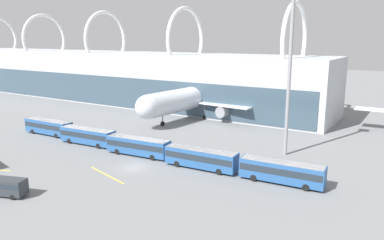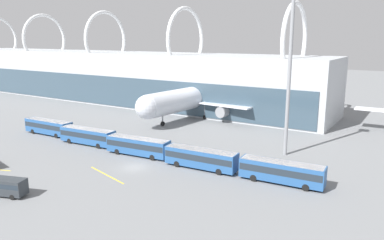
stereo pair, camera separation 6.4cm
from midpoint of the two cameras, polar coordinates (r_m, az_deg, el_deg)
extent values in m
plane|color=slate|center=(62.19, -8.80, -7.14)|extent=(440.00, 440.00, 0.00)
cube|color=#B2B7BC|center=(131.65, -12.75, 6.61)|extent=(149.47, 21.79, 15.97)
cube|color=#384C5B|center=(124.48, -16.24, 4.67)|extent=(146.48, 0.20, 8.78)
torus|color=white|center=(155.17, -21.56, 11.35)|extent=(1.10, 18.94, 18.94)
torus|color=white|center=(131.04, -13.01, 11.84)|extent=(1.10, 18.94, 18.94)
torus|color=white|center=(110.90, -0.96, 12.09)|extent=(1.10, 18.94, 18.94)
torus|color=white|center=(97.28, 15.35, 11.61)|extent=(1.10, 18.94, 18.94)
cylinder|color=silver|center=(96.71, -0.47, 3.32)|extent=(8.25, 31.55, 5.65)
sphere|color=silver|center=(85.03, -6.86, 1.96)|extent=(5.54, 5.54, 5.54)
cone|color=silver|center=(109.37, 4.50, 4.35)|extent=(5.92, 7.27, 5.37)
cube|color=silver|center=(98.37, 0.20, 2.89)|extent=(33.97, 6.42, 0.35)
cylinder|color=gray|center=(93.41, 4.86, 1.32)|extent=(3.07, 4.00, 2.76)
cylinder|color=gray|center=(104.49, -3.97, 2.52)|extent=(3.07, 4.00, 2.76)
cube|color=red|center=(108.19, 4.33, 6.68)|extent=(0.83, 5.17, 7.37)
cube|color=silver|center=(108.66, 4.29, 4.60)|extent=(14.91, 4.43, 0.28)
cylinder|color=gray|center=(89.24, -4.54, 0.76)|extent=(0.36, 0.36, 4.22)
cylinder|color=black|center=(89.69, -4.52, -0.56)|extent=(0.54, 1.13, 1.10)
cylinder|color=gray|center=(96.55, 1.95, 1.68)|extent=(0.36, 0.36, 4.22)
cylinder|color=black|center=(96.97, 1.94, 0.46)|extent=(0.54, 1.13, 1.10)
cylinder|color=gray|center=(100.86, -1.47, 2.15)|extent=(0.36, 0.36, 4.22)
cylinder|color=black|center=(101.26, -1.47, 0.98)|extent=(0.54, 1.13, 1.10)
cube|color=#285693|center=(86.99, -21.04, -0.94)|extent=(12.25, 3.14, 2.84)
cube|color=#232D38|center=(86.93, -21.05, -0.76)|extent=(12.01, 3.16, 0.99)
cube|color=silver|center=(86.71, -21.11, -0.06)|extent=(11.89, 3.04, 0.12)
cylinder|color=black|center=(85.23, -18.72, -1.92)|extent=(1.01, 0.34, 1.00)
cylinder|color=black|center=(83.68, -19.99, -2.28)|extent=(1.01, 0.34, 1.00)
cylinder|color=black|center=(90.92, -21.88, -1.29)|extent=(1.01, 0.34, 1.00)
cylinder|color=black|center=(89.47, -23.12, -1.61)|extent=(1.01, 0.34, 1.00)
cube|color=#285693|center=(76.59, -15.64, -2.30)|extent=(12.33, 3.58, 2.84)
cube|color=#232D38|center=(76.52, -15.66, -2.10)|extent=(12.09, 3.59, 0.99)
cube|color=silver|center=(76.27, -15.70, -1.32)|extent=(11.96, 3.47, 0.12)
cylinder|color=black|center=(75.34, -12.84, -3.41)|extent=(1.02, 0.37, 1.00)
cylinder|color=black|center=(73.56, -14.10, -3.87)|extent=(1.02, 0.37, 1.00)
cylinder|color=black|center=(80.34, -16.94, -2.66)|extent=(1.02, 0.37, 1.00)
cylinder|color=black|center=(78.67, -18.21, -3.06)|extent=(1.02, 0.37, 1.00)
cube|color=#285693|center=(67.65, -8.23, -3.90)|extent=(12.36, 3.77, 2.84)
cube|color=#232D38|center=(67.57, -8.24, -3.67)|extent=(12.12, 3.78, 0.99)
cube|color=silver|center=(67.28, -8.27, -2.79)|extent=(11.99, 3.66, 0.12)
cylinder|color=black|center=(67.01, -4.93, -5.13)|extent=(1.02, 0.39, 1.00)
cylinder|color=black|center=(65.02, -6.09, -5.72)|extent=(1.02, 0.39, 1.00)
cylinder|color=black|center=(71.13, -10.12, -4.24)|extent=(1.02, 0.39, 1.00)
cylinder|color=black|center=(69.25, -11.36, -4.75)|extent=(1.02, 0.39, 1.00)
cube|color=#285693|center=(60.39, 1.35, -5.79)|extent=(12.29, 3.34, 2.84)
cube|color=#232D38|center=(60.30, 1.35, -5.53)|extent=(12.05, 3.36, 0.99)
cube|color=silver|center=(59.98, 1.36, -4.56)|extent=(11.92, 3.24, 0.12)
cylinder|color=black|center=(60.33, 5.10, -7.15)|extent=(1.01, 0.35, 1.00)
cylinder|color=black|center=(58.20, 4.09, -7.88)|extent=(1.01, 0.35, 1.00)
cylinder|color=black|center=(63.56, -1.16, -6.07)|extent=(1.01, 0.35, 1.00)
cylinder|color=black|center=(61.54, -2.33, -6.72)|extent=(1.01, 0.35, 1.00)
cube|color=#285693|center=(56.04, 13.46, -7.62)|extent=(12.31, 3.46, 2.84)
cube|color=#232D38|center=(55.95, 13.48, -7.34)|extent=(12.07, 3.47, 0.99)
cube|color=silver|center=(55.60, 13.54, -6.30)|extent=(11.94, 3.35, 0.12)
cylinder|color=black|center=(56.89, 17.44, -8.94)|extent=(1.02, 0.36, 1.00)
cylinder|color=black|center=(54.61, 16.92, -9.82)|extent=(1.02, 0.36, 1.00)
cylinder|color=black|center=(58.58, 10.13, -7.92)|extent=(1.02, 0.36, 1.00)
cylinder|color=black|center=(56.37, 9.32, -8.71)|extent=(1.02, 0.36, 1.00)
cube|color=#2D3338|center=(56.22, -26.46, -9.03)|extent=(5.71, 3.61, 2.13)
cube|color=#232D38|center=(56.11, -26.49, -8.70)|extent=(5.56, 3.58, 0.64)
cylinder|color=black|center=(56.31, -24.51, -9.91)|extent=(0.73, 0.43, 0.70)
cylinder|color=black|center=(54.97, -25.73, -10.57)|extent=(0.73, 0.43, 0.70)
cylinder|color=black|center=(58.21, -26.96, -9.43)|extent=(0.73, 0.43, 0.70)
cylinder|color=gray|center=(67.10, 14.58, 6.63)|extent=(0.64, 0.64, 28.69)
cube|color=yellow|center=(77.19, -16.20, -3.60)|extent=(9.39, 0.61, 0.01)
cube|color=yellow|center=(59.66, -12.89, -8.17)|extent=(9.50, 2.87, 0.01)
camera|label=1|loc=(0.03, -90.02, -0.01)|focal=35.00mm
camera|label=2|loc=(0.03, 89.98, 0.01)|focal=35.00mm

